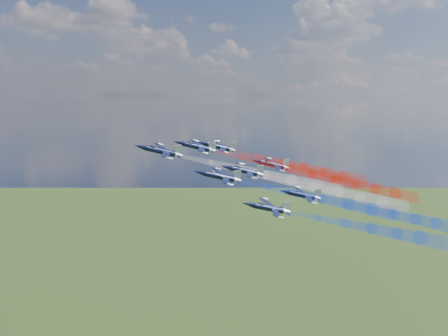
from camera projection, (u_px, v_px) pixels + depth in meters
jet_lead at (161, 151)px, 146.07m from camera, size 16.61×14.36×9.56m
trail_lead at (266, 175)px, 158.49m from camera, size 50.46×18.02×18.19m
jet_inner_left at (220, 177)px, 142.85m from camera, size 16.61×14.36×9.56m
trail_inner_left at (323, 199)px, 155.27m from camera, size 50.46×18.02×18.19m
jet_inner_right at (196, 147)px, 161.73m from camera, size 16.61×14.36×9.56m
trail_inner_right at (290, 169)px, 174.15m from camera, size 50.46×18.02×18.19m
jet_outer_left at (269, 208)px, 136.43m from camera, size 16.61×14.36×9.56m
trail_outer_left at (372, 229)px, 148.84m from camera, size 50.46×18.02×18.19m
jet_center_third at (244, 171)px, 154.66m from camera, size 16.61×14.36×9.56m
trail_center_third at (338, 192)px, 167.08m from camera, size 50.46×18.02×18.19m
jet_outer_right at (218, 147)px, 176.10m from camera, size 16.61×14.36×9.56m
trail_outer_right at (303, 167)px, 188.52m from camera, size 50.46×18.02×18.19m
jet_rear_left at (302, 195)px, 152.22m from camera, size 16.61×14.36×9.56m
trail_rear_left at (393, 214)px, 164.64m from camera, size 50.46×18.02×18.19m
jet_rear_right at (272, 164)px, 171.66m from camera, size 16.61×14.36×9.56m
trail_rear_right at (355, 184)px, 184.07m from camera, size 50.46×18.02×18.19m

